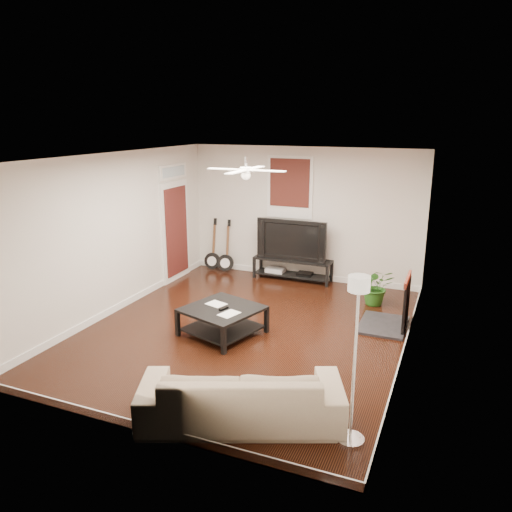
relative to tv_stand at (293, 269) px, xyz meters
The scene contains 14 objects.
room 3.02m from the tv_stand, 87.12° to the right, with size 5.01×6.01×2.81m.
brick_accent 3.38m from the tv_stand, 34.11° to the right, with size 0.02×2.20×2.80m, color #B24E39.
fireplace 2.95m from the tv_stand, 37.26° to the right, with size 0.80×1.10×0.92m, color black.
window_back 1.73m from the tv_stand, 130.11° to the left, with size 1.00×0.06×1.30m, color #3F1911.
door_left 2.68m from the tv_stand, 159.23° to the right, with size 0.08×1.00×2.50m, color white.
tv_stand is the anchor object (origin of this frame).
tv 0.66m from the tv_stand, 90.00° to the left, with size 1.50×0.20×0.86m, color black.
coffee_table 3.10m from the tv_stand, 92.72° to the right, with size 1.07×1.07×0.45m, color black.
sofa 5.26m from the tv_stand, 77.88° to the right, with size 2.29×0.90×0.67m, color #C1A991.
floor_lamp 5.60m from the tv_stand, 65.08° to the right, with size 0.31×0.31×1.87m, color silver, non-canonical shape.
potted_plant 2.07m from the tv_stand, 23.25° to the right, with size 0.64×0.55×0.71m, color #26611B.
guitar_left 1.95m from the tv_stand, behind, with size 0.37×0.26×1.19m, color black, non-canonical shape.
guitar_right 1.61m from the tv_stand, behind, with size 0.37×0.26×1.19m, color black, non-canonical shape.
ceiling_fan 3.65m from the tv_stand, 87.12° to the right, with size 1.24×1.24×0.32m, color white, non-canonical shape.
Camera 1 is at (3.04, -6.92, 3.35)m, focal length 34.86 mm.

